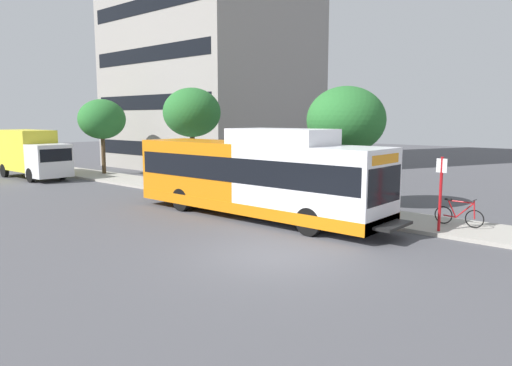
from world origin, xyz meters
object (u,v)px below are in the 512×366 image
(bus_stop_sign_pole, at_px, (441,188))
(box_truck_background, at_px, (31,153))
(transit_bus, at_px, (255,176))
(bicycle_parked, at_px, (459,214))
(street_tree_far_block, at_px, (102,119))
(street_tree_mid_block, at_px, (192,113))
(street_tree_near_stop, at_px, (346,120))

(bus_stop_sign_pole, xyz_separation_m, box_truck_background, (-2.29, 26.80, 0.09))
(transit_bus, distance_m, bicycle_parked, 7.89)
(bicycle_parked, bearing_deg, box_truck_background, 97.54)
(street_tree_far_block, height_order, box_truck_background, street_tree_far_block)
(bicycle_parked, distance_m, street_tree_mid_block, 15.61)
(street_tree_mid_block, bearing_deg, bus_stop_sign_pole, -96.76)
(bus_stop_sign_pole, relative_size, box_truck_background, 0.37)
(transit_bus, bearing_deg, box_truck_background, 91.01)
(street_tree_mid_block, distance_m, street_tree_far_block, 9.60)
(street_tree_near_stop, bearing_deg, street_tree_mid_block, 90.98)
(transit_bus, relative_size, street_tree_near_stop, 2.31)
(bicycle_parked, distance_m, street_tree_far_block, 24.96)
(street_tree_far_block, bearing_deg, bicycle_parked, -91.17)
(box_truck_background, bearing_deg, street_tree_mid_block, -71.21)
(transit_bus, height_order, street_tree_far_block, street_tree_far_block)
(box_truck_background, bearing_deg, bus_stop_sign_pole, -85.11)
(transit_bus, xyz_separation_m, street_tree_mid_block, (3.70, 8.02, 2.65))
(street_tree_near_stop, distance_m, box_truck_background, 22.38)
(bus_stop_sign_pole, distance_m, street_tree_mid_block, 15.23)
(street_tree_near_stop, bearing_deg, bicycle_parked, -97.10)
(transit_bus, relative_size, street_tree_far_block, 2.34)
(bus_stop_sign_pole, bearing_deg, bicycle_parked, -10.99)
(transit_bus, relative_size, box_truck_background, 1.75)
(street_tree_mid_block, bearing_deg, box_truck_background, 108.79)
(bus_stop_sign_pole, xyz_separation_m, bicycle_parked, (1.29, -0.25, -1.09))
(bicycle_parked, height_order, street_tree_far_block, street_tree_far_block)
(bicycle_parked, bearing_deg, street_tree_near_stop, 82.90)
(box_truck_background, bearing_deg, street_tree_far_block, -29.71)
(bus_stop_sign_pole, relative_size, street_tree_mid_block, 0.46)
(bicycle_parked, xyz_separation_m, street_tree_far_block, (0.50, 24.72, 3.41))
(transit_bus, height_order, box_truck_background, transit_bus)
(transit_bus, distance_m, box_truck_background, 19.94)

